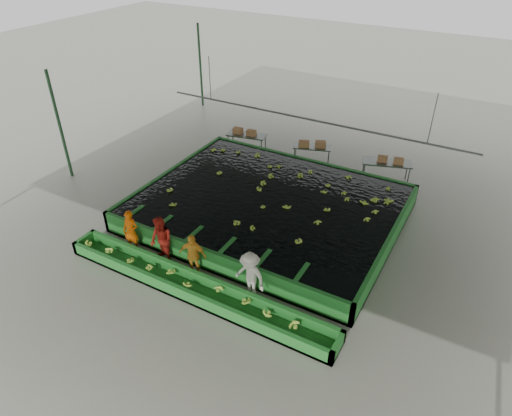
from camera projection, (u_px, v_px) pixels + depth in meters
The scene contains 21 objects.
ground at pixel (250, 236), 17.53m from camera, with size 80.00×80.00×0.00m, color gray.
shed_roof at pixel (248, 112), 14.79m from camera, with size 20.00×22.00×0.04m, color slate.
shed_posts at pixel (249, 179), 16.16m from camera, with size 20.00×22.00×5.00m, color #224929, non-canonical shape.
flotation_tank at pixel (268, 208), 18.38m from camera, with size 10.00×8.00×0.90m, color #207025, non-canonical shape.
tank_water at pixel (268, 199), 18.16m from camera, with size 9.70×7.70×0.00m, color black.
sorting_trough at pixel (194, 287), 14.77m from camera, with size 10.00×1.00×0.50m, color #207025, non-canonical shape.
cableway_rail at pixel (308, 119), 19.53m from camera, with size 0.08×0.08×14.00m, color #59605B.
rail_hanger_left at pixel (210, 78), 21.05m from camera, with size 0.04×0.04×2.00m, color #59605B.
rail_hanger_right at pixel (433, 119), 16.92m from camera, with size 0.04×0.04×2.00m, color #59605B.
worker_a at pixel (131, 231), 16.41m from camera, with size 0.60×0.39×1.63m, color #EC5C07.
worker_b at pixel (161, 241), 15.78m from camera, with size 0.89×0.69×1.82m, color red.
worker_c at pixel (193, 255), 15.28m from camera, with size 0.95×0.40×1.62m, color gold.
worker_d at pixel (250, 276), 14.34m from camera, with size 1.11×0.64×1.72m, color beige.
packing_table_left at pixel (247, 142), 23.54m from camera, with size 1.99×0.80×0.91m, color #59605B, non-canonical shape.
packing_table_mid at pixel (312, 154), 22.50m from camera, with size 1.84×0.74×0.84m, color #59605B, non-canonical shape.
packing_table_right at pixel (385, 171), 20.84m from camera, with size 2.18×0.87×0.99m, color #59605B, non-canonical shape.
box_stack_left at pixel (245, 134), 23.32m from camera, with size 1.22×0.34×0.26m, color #9E6A3E, non-canonical shape.
box_stack_mid at pixel (312, 147), 22.22m from camera, with size 1.31×0.36×0.28m, color #9E6A3E, non-canonical shape.
box_stack_right at pixel (390, 162), 20.50m from camera, with size 1.15×0.32×0.25m, color #9E6A3E, non-canonical shape.
floating_bananas at pixel (278, 190), 18.74m from camera, with size 8.30×5.66×0.11m, color #A0CD3C, non-canonical shape.
trough_bananas at pixel (193, 284), 14.69m from camera, with size 8.60×0.57×0.11m, color #A0CD3C, non-canonical shape.
Camera 1 is at (7.15, -12.14, 10.49)m, focal length 32.00 mm.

